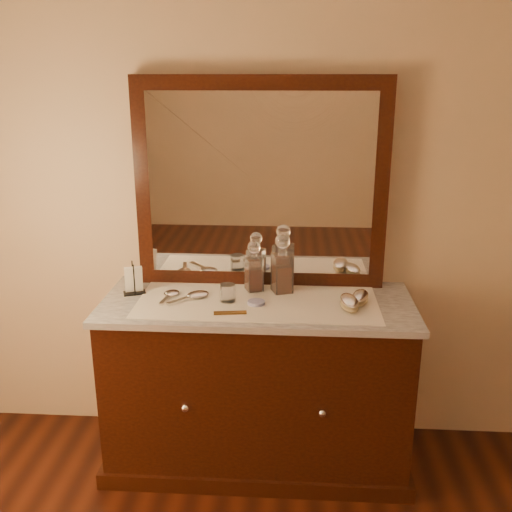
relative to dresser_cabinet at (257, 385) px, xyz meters
name	(u,v)px	position (x,y,z in m)	size (l,w,h in m)	color
dresser_cabinet	(257,385)	(0.00, 0.00, 0.00)	(1.40, 0.55, 0.82)	black
dresser_plinth	(257,450)	(0.00, 0.00, -0.37)	(1.46, 0.59, 0.08)	black
knob_left	(185,408)	(-0.30, -0.28, 0.04)	(0.04, 0.04, 0.04)	silver
knob_right	(322,413)	(0.30, -0.28, 0.04)	(0.04, 0.04, 0.04)	silver
marble_top	(257,304)	(0.00, 0.00, 0.42)	(1.44, 0.59, 0.03)	silver
mirror_frame	(261,184)	(0.00, 0.25, 0.94)	(1.20, 0.08, 1.00)	black
mirror_glass	(260,185)	(0.00, 0.21, 0.94)	(1.06, 0.01, 0.86)	white
lace_runner	(257,302)	(0.00, -0.02, 0.44)	(1.10, 0.45, 0.00)	silver
pin_dish	(256,303)	(0.00, -0.05, 0.45)	(0.08, 0.08, 0.01)	silver
comb	(230,313)	(-0.11, -0.16, 0.45)	(0.14, 0.03, 0.01)	brown
napkin_rack	(134,281)	(-0.59, 0.06, 0.50)	(0.12, 0.09, 0.15)	black
decanter_left	(254,271)	(-0.02, 0.13, 0.54)	(0.10, 0.10, 0.25)	#903814
decanter_right	(282,270)	(0.11, 0.12, 0.55)	(0.11, 0.11, 0.29)	#903814
brush_near	(349,303)	(0.42, -0.06, 0.47)	(0.10, 0.18, 0.05)	#907F58
brush_far	(360,298)	(0.47, 0.01, 0.47)	(0.10, 0.17, 0.04)	#907F58
hand_mirror_outer	(170,294)	(-0.41, 0.03, 0.45)	(0.08, 0.19, 0.02)	silver
hand_mirror_inner	(195,295)	(-0.30, 0.02, 0.45)	(0.19, 0.20, 0.02)	silver
tumblers	(228,293)	(-0.14, -0.02, 0.48)	(0.07, 0.07, 0.08)	white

